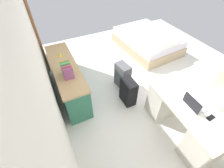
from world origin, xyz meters
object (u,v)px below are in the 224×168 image
(desk, at_px, (184,118))
(credenza, at_px, (68,80))
(suitcase_spare_grey, at_px, (122,76))
(laptop, at_px, (194,104))
(figurine_small, at_px, (59,54))
(office_chair, at_px, (219,99))
(cell_phone_near_laptop, at_px, (211,118))
(suitcase_black, at_px, (128,92))
(bed, at_px, (147,41))
(computer_mouse, at_px, (183,93))

(desk, distance_m, credenza, 2.37)
(suitcase_spare_grey, height_order, laptop, laptop)
(desk, relative_size, figurine_small, 13.41)
(office_chair, relative_size, cell_phone_near_laptop, 6.91)
(credenza, relative_size, figurine_small, 16.36)
(office_chair, distance_m, credenza, 2.99)
(suitcase_black, bearing_deg, bed, -45.08)
(laptop, bearing_deg, office_chair, -87.52)
(credenza, xyz_separation_m, bed, (0.81, -2.65, -0.14))
(laptop, relative_size, computer_mouse, 3.22)
(cell_phone_near_laptop, bearing_deg, computer_mouse, -2.41)
(credenza, bearing_deg, figurine_small, 0.26)
(bed, height_order, cell_phone_near_laptop, cell_phone_near_laptop)
(bed, xyz_separation_m, suitcase_black, (-1.61, 1.62, 0.04))
(desk, height_order, cell_phone_near_laptop, cell_phone_near_laptop)
(desk, relative_size, suitcase_spare_grey, 2.48)
(suitcase_spare_grey, bearing_deg, cell_phone_near_laptop, -174.33)
(desk, height_order, credenza, credenza)
(office_chair, distance_m, computer_mouse, 0.91)
(credenza, height_order, suitcase_black, credenza)
(laptop, bearing_deg, credenza, 39.29)
(suitcase_black, xyz_separation_m, cell_phone_near_laptop, (-1.31, -0.55, 0.46))
(laptop, height_order, figurine_small, laptop)
(suitcase_black, bearing_deg, figurine_small, 42.32)
(desk, xyz_separation_m, figurine_small, (2.15, 1.52, 0.43))
(office_chair, bearing_deg, computer_mouse, 74.86)
(computer_mouse, distance_m, cell_phone_near_laptop, 0.52)
(office_chair, bearing_deg, credenza, 52.74)
(desk, xyz_separation_m, laptop, (-0.03, 0.01, 0.40))
(computer_mouse, bearing_deg, suitcase_black, 37.40)
(suitcase_spare_grey, distance_m, computer_mouse, 1.41)
(bed, bearing_deg, figurine_small, 100.17)
(office_chair, xyz_separation_m, computer_mouse, (0.22, 0.81, 0.34))
(bed, xyz_separation_m, cell_phone_near_laptop, (-2.92, 1.07, 0.50))
(office_chair, height_order, figurine_small, office_chair)
(bed, relative_size, suitcase_black, 3.48)
(suitcase_spare_grey, height_order, computer_mouse, computer_mouse)
(credenza, relative_size, suitcase_spare_grey, 3.03)
(figurine_small, bearing_deg, laptop, -145.29)
(desk, height_order, suitcase_black, desk)
(credenza, relative_size, suitcase_black, 3.15)
(suitcase_spare_grey, bearing_deg, figurine_small, 52.90)
(suitcase_black, xyz_separation_m, figurine_small, (1.14, 1.03, 0.53))
(laptop, bearing_deg, figurine_small, 34.71)
(computer_mouse, height_order, cell_phone_near_laptop, computer_mouse)
(credenza, xyz_separation_m, suitcase_spare_grey, (-0.32, -1.16, -0.08))
(figurine_small, bearing_deg, cell_phone_near_laptop, -147.09)
(desk, distance_m, suitcase_spare_grey, 1.54)
(figurine_small, bearing_deg, suitcase_black, -137.70)
(office_chair, xyz_separation_m, laptop, (-0.04, 0.87, 0.37))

